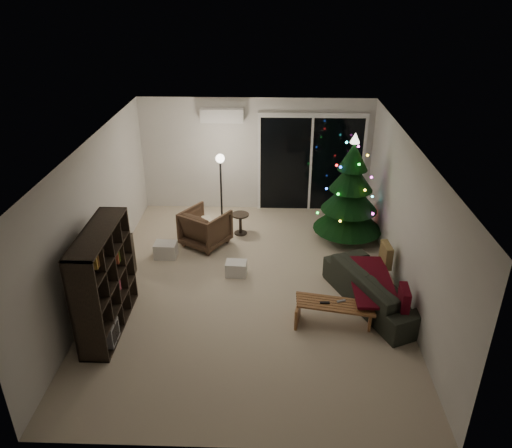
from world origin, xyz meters
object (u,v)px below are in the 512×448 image
Objects in this scene: media_cabinet at (114,270)px; sofa at (377,288)px; armchair at (205,228)px; christmas_tree at (351,189)px; coffee_table at (334,313)px; bookshelf at (91,281)px.

media_cabinet is 0.59× the size of sofa.
christmas_tree reaches higher than armchair.
coffee_table is (-0.73, -0.53, -0.12)m from sofa.
armchair is at bearing -173.88° from christmas_tree.
christmas_tree reaches higher than coffee_table.
christmas_tree reaches higher than media_cabinet.
sofa is 1.77× the size of coffee_table.
bookshelf reaches higher than armchair.
armchair is at bearing 47.39° from media_cabinet.
media_cabinet is at bearing 178.13° from coffee_table.
christmas_tree is at bearing 21.75° from media_cabinet.
media_cabinet is (0.00, 0.99, -0.43)m from bookshelf.
bookshelf is 5.04m from christmas_tree.
sofa is at bearing -85.24° from christmas_tree.
bookshelf is at bearing 95.17° from armchair.
media_cabinet is 3.67m from coffee_table.
media_cabinet is 4.31m from sofa.
christmas_tree is at bearing -19.68° from sofa.
coffee_table is at bearing 165.06° from armchair.
coffee_table is 0.53× the size of christmas_tree.
christmas_tree reaches higher than bookshelf.
sofa reaches higher than coffee_table.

